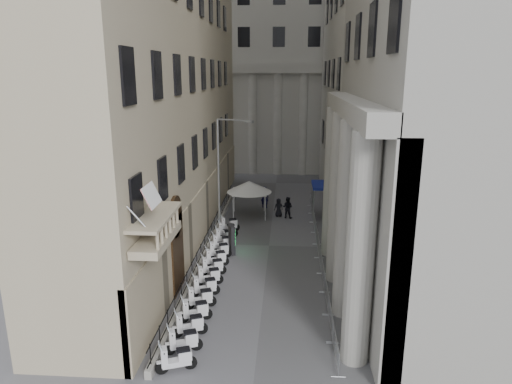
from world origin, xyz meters
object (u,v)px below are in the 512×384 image
security_tent (250,187)px  scooter_0 (177,371)px  info_kiosk (232,239)px  pedestrian_a (265,197)px  street_lamp (223,168)px  pedestrian_b (287,207)px

security_tent → scooter_0: bearing=-93.6°
security_tent → info_kiosk: 8.61m
info_kiosk → pedestrian_a: (1.68, 11.14, -0.03)m
scooter_0 → security_tent: (1.36, 21.36, 2.61)m
street_lamp → pedestrian_a: size_ratio=4.45×
street_lamp → pedestrian_b: 8.35m
street_lamp → info_kiosk: 5.37m
pedestrian_a → pedestrian_b: bearing=138.1°
info_kiosk → scooter_0: bearing=-112.9°
pedestrian_b → pedestrian_a: bearing=-36.0°
scooter_0 → street_lamp: street_lamp is taller
security_tent → pedestrian_b: size_ratio=2.06×
scooter_0 → security_tent: bearing=-24.2°
street_lamp → security_tent: bearing=96.5°
pedestrian_a → security_tent: bearing=80.5°
pedestrian_a → pedestrian_b: 3.61m
scooter_0 → info_kiosk: (0.76, 12.92, 1.03)m
info_kiosk → pedestrian_a: size_ratio=1.01×
security_tent → street_lamp: 6.32m
street_lamp → pedestrian_b: (4.75, 5.22, -4.45)m
scooter_0 → security_tent: security_tent is taller
security_tent → pedestrian_b: security_tent is taller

